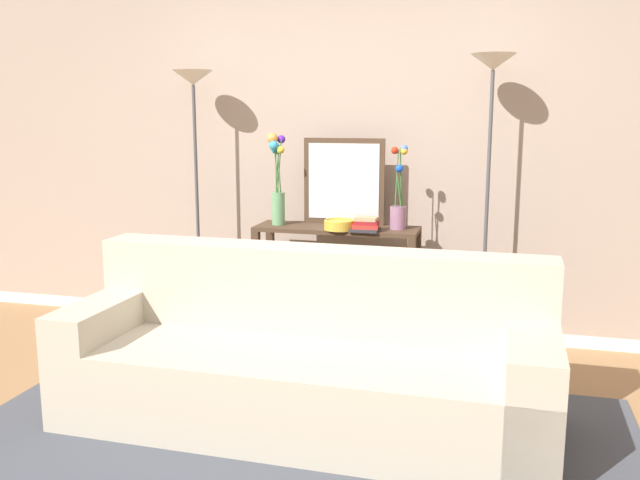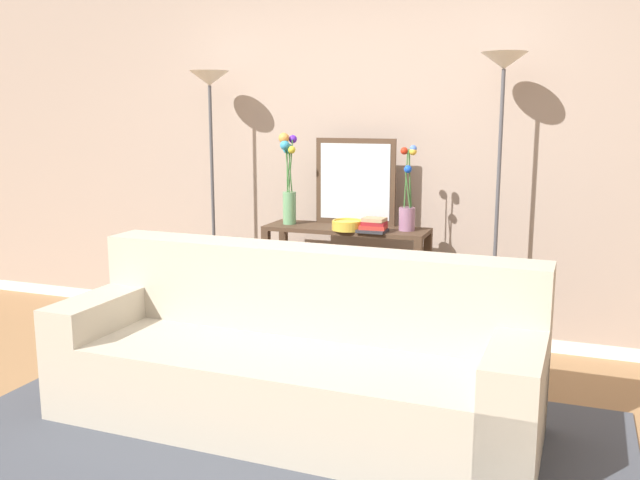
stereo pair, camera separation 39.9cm
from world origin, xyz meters
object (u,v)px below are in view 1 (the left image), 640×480
object	(u,v)px
console_table	(337,266)
vase_tall_flowers	(277,181)
floor_lamp_right	(491,122)
wall_mirror	(344,181)
vase_short_flowers	(398,204)
book_row_under_console	(302,334)
book_stack	(366,225)
floor_lamp_left	(195,129)
fruit_bowl	(340,225)
couch	(306,364)

from	to	relation	value
console_table	vase_tall_flowers	xyz separation A→B (m)	(-0.41, -0.01, 0.57)
floor_lamp_right	vase_tall_flowers	xyz separation A→B (m)	(-1.39, -0.05, -0.40)
vase_tall_flowers	wall_mirror	bearing A→B (deg)	19.35
vase_short_flowers	console_table	bearing A→B (deg)	-178.20
console_table	book_row_under_console	bearing A→B (deg)	-180.00
wall_mirror	book_stack	world-z (taller)	wall_mirror
floor_lamp_right	floor_lamp_left	bearing A→B (deg)	180.00
book_stack	book_row_under_console	bearing A→B (deg)	166.67
console_table	vase_short_flowers	size ratio (longest dim) A/B	1.99
book_row_under_console	vase_tall_flowers	bearing A→B (deg)	-177.00
book_row_under_console	console_table	bearing A→B (deg)	0.00
vase_tall_flowers	fruit_bowl	bearing A→B (deg)	-11.76
vase_tall_flowers	book_row_under_console	distance (m)	1.08
book_stack	vase_tall_flowers	bearing A→B (deg)	170.83
floor_lamp_left	book_row_under_console	size ratio (longest dim) A/B	4.65
floor_lamp_left	book_row_under_console	xyz separation A→B (m)	(0.79, -0.04, -1.41)
vase_tall_flowers	fruit_bowl	world-z (taller)	vase_tall_flowers
fruit_bowl	book_stack	bearing A→B (deg)	-2.34
fruit_bowl	book_row_under_console	xyz separation A→B (m)	(-0.29, 0.10, -0.81)
vase_short_flowers	book_row_under_console	distance (m)	1.15
floor_lamp_right	book_row_under_console	size ratio (longest dim) A/B	4.82
floor_lamp_right	book_row_under_console	bearing A→B (deg)	-177.94
console_table	floor_lamp_left	distance (m)	1.38
floor_lamp_left	vase_short_flowers	world-z (taller)	floor_lamp_left
vase_short_flowers	book_row_under_console	xyz separation A→B (m)	(-0.66, -0.01, -0.94)
couch	vase_short_flowers	world-z (taller)	vase_short_flowers
floor_lamp_right	fruit_bowl	xyz separation A→B (m)	(-0.93, -0.15, -0.66)
vase_tall_flowers	book_stack	distance (m)	0.69
vase_short_flowers	floor_lamp_left	bearing A→B (deg)	178.77
vase_short_flowers	book_row_under_console	size ratio (longest dim) A/B	1.37
floor_lamp_right	book_stack	size ratio (longest dim) A/B	10.57
book_stack	book_row_under_console	world-z (taller)	book_stack
wall_mirror	vase_short_flowers	xyz separation A→B (m)	(0.40, -0.13, -0.12)
floor_lamp_left	console_table	bearing A→B (deg)	-2.44
couch	floor_lamp_left	distance (m)	2.07
wall_mirror	floor_lamp_right	bearing A→B (deg)	-5.83
couch	vase_tall_flowers	xyz separation A→B (m)	(-0.54, 1.21, 0.81)
couch	floor_lamp_right	xyz separation A→B (m)	(0.85, 1.26, 1.21)
floor_lamp_left	book_stack	xyz separation A→B (m)	(1.26, -0.16, -0.60)
book_stack	book_row_under_console	xyz separation A→B (m)	(-0.47, 0.11, -0.81)
vase_tall_flowers	fruit_bowl	xyz separation A→B (m)	(0.46, -0.10, -0.26)
vase_tall_flowers	book_row_under_console	xyz separation A→B (m)	(0.17, 0.01, -1.07)
console_table	wall_mirror	world-z (taller)	wall_mirror
wall_mirror	fruit_bowl	distance (m)	0.36
floor_lamp_right	book_row_under_console	distance (m)	1.91
floor_lamp_right	vase_tall_flowers	size ratio (longest dim) A/B	3.12
wall_mirror	vase_tall_flowers	xyz separation A→B (m)	(-0.43, -0.15, 0.01)
wall_mirror	vase_tall_flowers	world-z (taller)	vase_tall_flowers
book_row_under_console	fruit_bowl	bearing A→B (deg)	-19.58
couch	vase_short_flowers	xyz separation A→B (m)	(0.28, 1.23, 0.68)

